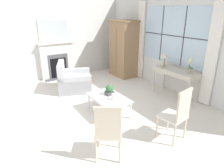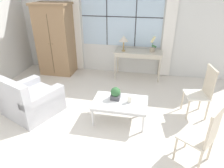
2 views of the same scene
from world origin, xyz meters
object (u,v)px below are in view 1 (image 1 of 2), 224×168
at_px(armchair_upholstered, 74,81).
at_px(fireplace, 57,58).
at_px(side_chair_wooden, 178,112).
at_px(potted_plant_small, 109,90).
at_px(console_table, 176,73).
at_px(table_lamp, 165,55).
at_px(potted_orchid, 189,67).
at_px(armoire, 124,49).
at_px(coffee_table, 109,99).
at_px(pillar_candle, 113,97).
at_px(accent_chair_wooden, 108,130).

bearing_deg(armchair_upholstered, fireplace, -179.25).
height_order(side_chair_wooden, potted_plant_small, side_chair_wooden).
height_order(console_table, side_chair_wooden, side_chair_wooden).
height_order(table_lamp, potted_plant_small, table_lamp).
height_order(table_lamp, potted_orchid, table_lamp).
distance_m(armoire, side_chair_wooden, 4.15).
height_order(console_table, potted_plant_small, console_table).
relative_size(armchair_upholstered, coffee_table, 1.20).
xyz_separation_m(armoire, console_table, (2.41, 0.07, -0.31)).
distance_m(fireplace, pillar_candle, 3.49).
height_order(potted_orchid, armchair_upholstered, potted_orchid).
height_order(armoire, potted_plant_small, armoire).
bearing_deg(armoire, coffee_table, -42.50).
height_order(table_lamp, armchair_upholstered, table_lamp).
xyz_separation_m(potted_orchid, accent_chair_wooden, (0.81, -3.00, -0.39)).
distance_m(potted_orchid, accent_chair_wooden, 3.13).
distance_m(potted_plant_small, pillar_candle, 0.31).
bearing_deg(potted_plant_small, side_chair_wooden, 13.98).
relative_size(armchair_upholstered, potted_plant_small, 5.11).
relative_size(console_table, accent_chair_wooden, 1.27).
bearing_deg(side_chair_wooden, potted_orchid, 122.72).
distance_m(fireplace, console_table, 4.12).
xyz_separation_m(console_table, pillar_candle, (0.02, -2.11, -0.22)).
distance_m(fireplace, coffee_table, 3.31).
bearing_deg(potted_orchid, console_table, -175.80).
distance_m(armoire, coffee_table, 3.10).
height_order(armoire, potted_orchid, armoire).
bearing_deg(fireplace, armchair_upholstered, 0.75).
relative_size(armoire, console_table, 1.55).
distance_m(side_chair_wooden, pillar_candle, 1.49).
height_order(console_table, potted_orchid, potted_orchid).
distance_m(fireplace, armoire, 2.44).
bearing_deg(armchair_upholstered, side_chair_wooden, 10.16).
bearing_deg(coffee_table, side_chair_wooden, 17.83).
relative_size(table_lamp, potted_plant_small, 1.73).
height_order(potted_orchid, coffee_table, potted_orchid).
bearing_deg(console_table, armoire, -178.45).
xyz_separation_m(armoire, accent_chair_wooden, (3.59, -2.90, -0.44)).
bearing_deg(potted_orchid, pillar_candle, -99.40).
bearing_deg(fireplace, console_table, 33.02).
relative_size(side_chair_wooden, accent_chair_wooden, 1.04).
distance_m(console_table, accent_chair_wooden, 3.20).
bearing_deg(coffee_table, console_table, 85.55).
bearing_deg(pillar_candle, accent_chair_wooden, -36.66).
bearing_deg(pillar_candle, side_chair_wooden, 19.54).
bearing_deg(fireplace, accent_chair_wooden, -8.86).
xyz_separation_m(console_table, armchair_upholstered, (-2.04, -2.23, -0.43)).
relative_size(armchair_upholstered, side_chair_wooden, 1.20).
distance_m(armchair_upholstered, potted_plant_small, 1.80).
height_order(potted_orchid, potted_plant_small, potted_orchid).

